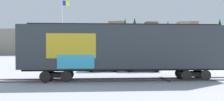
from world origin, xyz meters
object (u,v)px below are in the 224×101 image
at_px(freight_car, 126,48).
at_px(flagpole, 63,26).
at_px(parked_car_tan, 142,64).
at_px(parked_car_silver, 103,64).

distance_m(freight_car, flagpole, 15.27).
distance_m(flagpole, parked_car_tan, 13.39).
bearing_deg(flagpole, parked_car_silver, -41.17).
bearing_deg(parked_car_tan, parked_car_silver, -179.07).
height_order(flagpole, parked_car_silver, flagpole).
bearing_deg(parked_car_silver, freight_car, -69.33).
relative_size(freight_car, parked_car_tan, 3.80).
bearing_deg(freight_car, parked_car_tan, 71.16).
xyz_separation_m(freight_car, parked_car_silver, (-2.45, 6.48, -1.99)).
bearing_deg(parked_car_silver, flagpole, 138.83).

